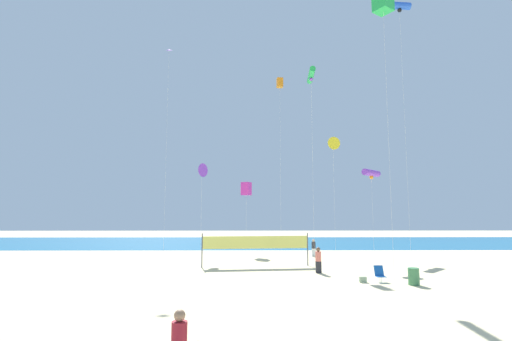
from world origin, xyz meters
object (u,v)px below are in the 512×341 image
folding_beach_chair (380,273)px  kite_yellow_delta (333,144)px  beachgoer_charcoal_shirt (314,247)px  beachgoer_coral_shirt (318,259)px  kite_magenta_box (246,189)px  kite_green_tube (311,76)px  kite_violet_diamond (169,60)px  kite_violet_tube (371,173)px  kite_green_box (383,0)px  volleyball_net (256,244)px  kite_blue_tube (399,7)px  trash_barrel (414,276)px  kite_orange_box (280,83)px  kite_violet_delta (202,170)px  beach_handbag (363,279)px

folding_beach_chair → kite_yellow_delta: kite_yellow_delta is taller
beachgoer_charcoal_shirt → beachgoer_coral_shirt: 8.97m
kite_magenta_box → kite_green_tube: (4.89, -11.09, 7.57)m
kite_green_tube → kite_violet_diamond: 14.56m
beachgoer_charcoal_shirt → kite_violet_tube: kite_violet_tube is taller
kite_violet_tube → kite_yellow_delta: (-3.42, -0.21, 2.62)m
kite_violet_tube → kite_violet_diamond: bearing=179.1°
kite_green_box → kite_violet_diamond: (-15.97, 11.19, 0.81)m
beachgoer_charcoal_shirt → volleyball_net: volleyball_net is taller
kite_violet_tube → kite_blue_tube: bearing=-72.1°
folding_beach_chair → trash_barrel: (1.52, -0.95, -0.01)m
kite_magenta_box → kite_violet_diamond: size_ratio=0.36×
folding_beach_chair → volleyball_net: bearing=177.3°
kite_magenta_box → kite_violet_tube: (11.24, -4.37, 1.13)m
trash_barrel → kite_magenta_box: size_ratio=0.13×
beachgoer_coral_shirt → kite_orange_box: (-1.51, 11.78, 16.07)m
kite_green_tube → kite_violet_diamond: kite_violet_diamond is taller
trash_barrel → kite_green_box: bearing=113.8°
beachgoer_coral_shirt → kite_violet_diamond: 22.59m
folding_beach_chair → kite_orange_box: (-4.44, 14.85, 16.48)m
kite_orange_box → kite_yellow_delta: bearing=-40.7°
kite_blue_tube → folding_beach_chair: bearing=-124.6°
trash_barrel → kite_violet_delta: size_ratio=0.11×
beach_handbag → kite_orange_box: 22.78m
beach_handbag → kite_green_tube: bearing=112.4°
kite_blue_tube → kite_green_box: bearing=-120.2°
trash_barrel → volleyball_net: 11.02m
beachgoer_charcoal_shirt → folding_beach_chair: 12.10m
beachgoer_coral_shirt → kite_yellow_delta: kite_yellow_delta is taller
kite_blue_tube → kite_green_tube: bearing=-162.7°
kite_violet_diamond → kite_green_tube: bearing=-30.1°
beachgoer_charcoal_shirt → volleyball_net: size_ratio=0.20×
beach_handbag → kite_green_tube: 14.58m
beachgoer_charcoal_shirt → kite_violet_diamond: size_ratio=0.08×
kite_yellow_delta → kite_violet_delta: 12.09m
kite_green_box → kite_magenta_box: (-8.79, 15.28, -10.92)m
folding_beach_chair → kite_orange_box: 22.63m
kite_blue_tube → kite_violet_diamond: bearing=167.0°
volleyball_net → beach_handbag: size_ratio=19.80×
beachgoer_coral_shirt → kite_yellow_delta: 12.46m
kite_violet_delta → kite_violet_tube: bearing=-3.2°
kite_green_tube → volleyball_net: bearing=160.7°
volleyball_net → kite_blue_tube: size_ratio=0.37×
beach_handbag → kite_green_box: 17.14m
volleyball_net → kite_green_tube: size_ratio=0.55×
beach_handbag → kite_blue_tube: bearing=50.7°
folding_beach_chair → kite_green_tube: (-2.95, 4.54, 13.36)m
beachgoer_charcoal_shirt → kite_green_box: size_ratio=0.09×
kite_violet_delta → beachgoer_charcoal_shirt: bearing=-0.8°
beach_handbag → kite_violet_diamond: 25.50m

